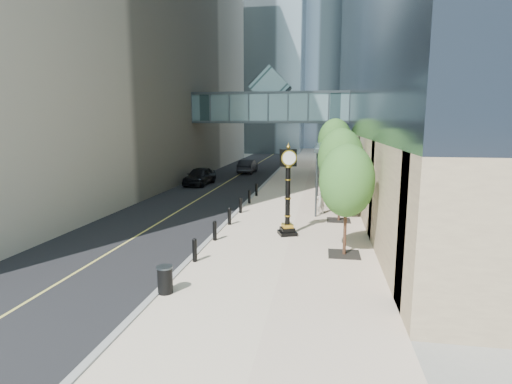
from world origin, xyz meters
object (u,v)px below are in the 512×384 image
(trash_bin, at_px, (165,281))
(car_near, at_px, (200,176))
(pedestrian, at_px, (321,202))
(car_far, at_px, (248,166))
(street_clock, at_px, (288,197))

(trash_bin, xyz_separation_m, car_near, (-6.45, 24.56, 0.36))
(pedestrian, xyz_separation_m, car_near, (-11.64, 11.21, 0.04))
(car_near, xyz_separation_m, car_far, (2.80, 10.39, -0.05))
(pedestrian, bearing_deg, trash_bin, 47.20)
(trash_bin, height_order, pedestrian, pedestrian)
(car_far, bearing_deg, street_clock, 106.05)
(car_near, relative_size, car_far, 1.03)
(car_near, bearing_deg, car_far, 78.59)
(street_clock, bearing_deg, trash_bin, -134.19)
(street_clock, xyz_separation_m, car_far, (-7.16, 26.89, -1.28))
(street_clock, distance_m, car_near, 19.31)
(trash_bin, bearing_deg, pedestrian, 68.77)
(street_clock, height_order, car_far, street_clock)
(pedestrian, relative_size, car_far, 0.32)
(street_clock, relative_size, trash_bin, 5.23)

